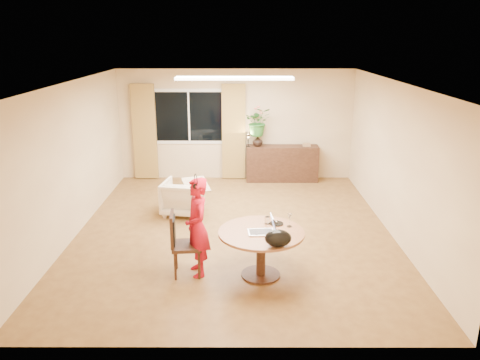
# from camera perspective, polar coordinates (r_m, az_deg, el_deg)

# --- Properties ---
(floor) EXTENTS (6.50, 6.50, 0.00)m
(floor) POSITION_cam_1_polar(r_m,az_deg,el_deg) (8.38, -0.73, -6.21)
(floor) COLOR brown
(floor) RESTS_ON ground
(ceiling) EXTENTS (6.50, 6.50, 0.00)m
(ceiling) POSITION_cam_1_polar(r_m,az_deg,el_deg) (7.72, -0.80, 11.78)
(ceiling) COLOR white
(ceiling) RESTS_ON wall_back
(wall_back) EXTENTS (5.50, 0.00, 5.50)m
(wall_back) POSITION_cam_1_polar(r_m,az_deg,el_deg) (11.12, -0.52, 6.73)
(wall_back) COLOR tan
(wall_back) RESTS_ON floor
(wall_left) EXTENTS (0.00, 6.50, 6.50)m
(wall_left) POSITION_cam_1_polar(r_m,az_deg,el_deg) (8.45, -19.76, 2.28)
(wall_left) COLOR tan
(wall_left) RESTS_ON floor
(wall_right) EXTENTS (0.00, 6.50, 6.50)m
(wall_right) POSITION_cam_1_polar(r_m,az_deg,el_deg) (8.37, 18.42, 2.28)
(wall_right) COLOR tan
(wall_right) RESTS_ON floor
(window) EXTENTS (1.70, 0.03, 1.30)m
(window) POSITION_cam_1_polar(r_m,az_deg,el_deg) (11.14, -6.24, 7.68)
(window) COLOR white
(window) RESTS_ON wall_back
(curtain_left) EXTENTS (0.55, 0.08, 2.25)m
(curtain_left) POSITION_cam_1_polar(r_m,az_deg,el_deg) (11.29, -11.56, 5.73)
(curtain_left) COLOR brown
(curtain_left) RESTS_ON wall_back
(curtain_right) EXTENTS (0.55, 0.08, 2.25)m
(curtain_right) POSITION_cam_1_polar(r_m,az_deg,el_deg) (11.06, -0.78, 5.85)
(curtain_right) COLOR brown
(curtain_right) RESTS_ON wall_back
(ceiling_panel) EXTENTS (2.20, 0.35, 0.05)m
(ceiling_panel) POSITION_cam_1_polar(r_m,az_deg,el_deg) (8.92, -0.68, 12.30)
(ceiling_panel) COLOR white
(ceiling_panel) RESTS_ON ceiling
(dining_table) EXTENTS (1.22, 1.22, 0.69)m
(dining_table) POSITION_cam_1_polar(r_m,az_deg,el_deg) (6.69, 2.59, -7.44)
(dining_table) COLOR brown
(dining_table) RESTS_ON floor
(dining_chair) EXTENTS (0.49, 0.46, 0.95)m
(dining_chair) POSITION_cam_1_polar(r_m,az_deg,el_deg) (6.81, -6.50, -7.74)
(dining_chair) COLOR black
(dining_chair) RESTS_ON floor
(child) EXTENTS (0.61, 0.50, 1.46)m
(child) POSITION_cam_1_polar(r_m,az_deg,el_deg) (6.70, -5.24, -5.74)
(child) COLOR red
(child) RESTS_ON floor
(laptop) EXTENTS (0.41, 0.29, 0.26)m
(laptop) POSITION_cam_1_polar(r_m,az_deg,el_deg) (6.53, 2.61, -5.40)
(laptop) COLOR #B7B7BC
(laptop) RESTS_ON dining_table
(tumbler) EXTENTS (0.08, 0.08, 0.11)m
(tumbler) POSITION_cam_1_polar(r_m,az_deg,el_deg) (6.87, 3.36, -4.92)
(tumbler) COLOR white
(tumbler) RESTS_ON dining_table
(wine_glass) EXTENTS (0.09, 0.09, 0.20)m
(wine_glass) POSITION_cam_1_polar(r_m,az_deg,el_deg) (6.77, 6.06, -4.88)
(wine_glass) COLOR white
(wine_glass) RESTS_ON dining_table
(pot_lid) EXTENTS (0.25, 0.25, 0.03)m
(pot_lid) POSITION_cam_1_polar(r_m,az_deg,el_deg) (6.88, 4.48, -5.25)
(pot_lid) COLOR white
(pot_lid) RESTS_ON dining_table
(handbag) EXTENTS (0.39, 0.28, 0.23)m
(handbag) POSITION_cam_1_polar(r_m,az_deg,el_deg) (6.14, 4.66, -7.10)
(handbag) COLOR black
(handbag) RESTS_ON dining_table
(armchair) EXTENTS (0.84, 0.85, 0.67)m
(armchair) POSITION_cam_1_polar(r_m,az_deg,el_deg) (9.11, -7.02, -2.09)
(armchair) COLOR beige
(armchair) RESTS_ON floor
(throw) EXTENTS (0.61, 0.67, 0.03)m
(throw) POSITION_cam_1_polar(r_m,az_deg,el_deg) (8.92, -5.41, -0.10)
(throw) COLOR beige
(throw) RESTS_ON armchair
(sideboard) EXTENTS (1.69, 0.41, 0.84)m
(sideboard) POSITION_cam_1_polar(r_m,az_deg,el_deg) (11.13, 5.14, 2.02)
(sideboard) COLOR black
(sideboard) RESTS_ON floor
(vase) EXTENTS (0.28, 0.28, 0.25)m
(vase) POSITION_cam_1_polar(r_m,az_deg,el_deg) (10.96, 2.16, 4.78)
(vase) COLOR black
(vase) RESTS_ON sideboard
(bouquet) EXTENTS (0.64, 0.57, 0.66)m
(bouquet) POSITION_cam_1_polar(r_m,az_deg,el_deg) (10.87, 2.22, 7.12)
(bouquet) COLOR #336325
(bouquet) RESTS_ON vase
(book_stack) EXTENTS (0.21, 0.17, 0.07)m
(book_stack) POSITION_cam_1_polar(r_m,az_deg,el_deg) (11.08, 8.14, 4.30)
(book_stack) COLOR brown
(book_stack) RESTS_ON sideboard
(desk_lamp) EXTENTS (0.15, 0.15, 0.32)m
(desk_lamp) POSITION_cam_1_polar(r_m,az_deg,el_deg) (10.90, 1.01, 4.91)
(desk_lamp) COLOR black
(desk_lamp) RESTS_ON sideboard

